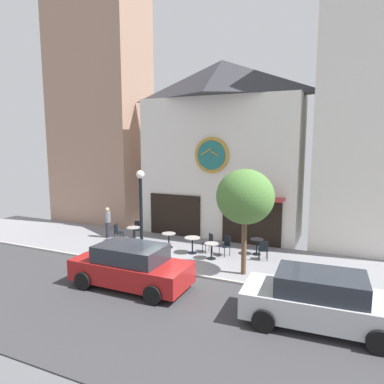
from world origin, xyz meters
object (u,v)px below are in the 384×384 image
Objects in this scene: cafe_chair_facing_wall at (118,231)px; parked_car_red at (131,266)px; cafe_table_leftmost at (169,238)px; cafe_table_center_right at (192,242)px; pedestrian_grey at (108,222)px; cafe_table_center at (257,244)px; street_lamp at (141,215)px; street_tree at (245,197)px; cafe_chair_near_lamp at (263,249)px; cafe_chair_facing_street at (138,228)px; cafe_chair_curbside at (209,241)px; cafe_chair_near_tree at (226,244)px; cafe_table_center_left at (211,248)px; cafe_table_near_door at (134,232)px; parked_car_silver at (320,300)px.

parked_car_red reaches higher than cafe_chair_facing_wall.
cafe_table_center_right reaches higher than cafe_table_leftmost.
cafe_table_leftmost is at bearing -3.89° from pedestrian_grey.
cafe_table_center_right reaches higher than cafe_table_center.
street_tree is (4.63, 0.12, 1.07)m from street_lamp.
street_tree is 5.63× the size of cafe_table_center.
cafe_chair_near_lamp is (7.71, 0.09, 0.00)m from cafe_chair_facing_wall.
cafe_chair_facing_wall and cafe_chair_facing_street have the same top height.
cafe_chair_curbside is 4.59m from cafe_chair_facing_street.
cafe_chair_curbside is 0.87m from cafe_chair_near_tree.
cafe_table_leftmost is 2.63m from cafe_table_center_left.
cafe_table_center_left is (2.84, 1.26, -1.53)m from street_lamp.
cafe_chair_facing_street is at bearing 58.78° from cafe_chair_facing_wall.
cafe_table_near_door is at bearing 169.31° from cafe_table_center_left.
cafe_chair_curbside is at bearing 76.59° from parked_car_red.
cafe_table_center_left is 0.86m from cafe_chair_near_tree.
cafe_chair_curbside is at bearing 40.98° from street_lamp.
street_tree is 5.44× the size of cafe_table_near_door.
cafe_chair_near_tree is at bearing -151.85° from cafe_table_center.
cafe_chair_near_lamp is at bearing 0.23° from cafe_chair_near_tree.
street_lamp is 0.91× the size of parked_car_silver.
cafe_table_near_door is at bearing 122.72° from parked_car_red.
cafe_chair_near_tree reaches higher than cafe_table_center_left.
street_tree is 4.64× the size of cafe_chair_near_tree.
cafe_table_leftmost is at bearing 156.69° from street_tree.
cafe_table_leftmost is 8.77m from parked_car_silver.
street_lamp is 3.24m from parked_car_red.
cafe_chair_near_lamp is at bearing -1.13° from cafe_table_near_door.
cafe_chair_near_lamp is at bearing -1.59° from cafe_chair_curbside.
street_lamp is 0.95× the size of street_tree.
cafe_chair_curbside is 1.00× the size of cafe_chair_facing_wall.
cafe_chair_facing_wall is (-7.26, -0.76, 0.04)m from cafe_table_center.
street_tree reaches higher than cafe_chair_near_lamp.
cafe_chair_facing_street is (-5.37, 0.93, 0.00)m from cafe_chair_near_tree.
cafe_table_leftmost is 4.69m from cafe_chair_near_lamp.
cafe_table_near_door is at bearing 178.87° from cafe_chair_near_lamp.
cafe_table_center is 7.30m from cafe_chair_facing_wall.
cafe_chair_curbside is 1.00× the size of cafe_chair_near_lamp.
cafe_table_leftmost is at bearing -179.56° from cafe_chair_near_lamp.
cafe_chair_near_tree is 5.45m from cafe_chair_facing_street.
cafe_table_center_left is 6.31m from parked_car_silver.
cafe_chair_near_tree is 5.13m from parked_car_red.
street_tree reaches higher than cafe_chair_facing_street.
pedestrian_grey is at bearing 176.92° from cafe_table_near_door.
parked_car_red reaches higher than cafe_chair_near_tree.
cafe_chair_near_tree is at bearing 66.96° from parked_car_red.
street_lamp is 4.11m from cafe_chair_near_tree.
cafe_table_near_door is 0.82m from cafe_chair_facing_street.
parked_car_silver is (4.40, -4.80, 0.23)m from cafe_chair_near_tree.
street_lamp is 5.48× the size of cafe_table_leftmost.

